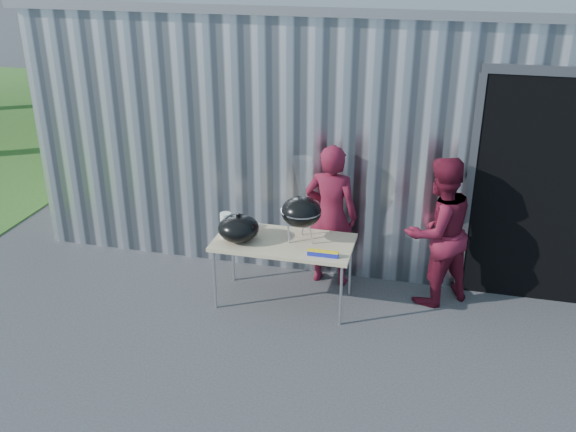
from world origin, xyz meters
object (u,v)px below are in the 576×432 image
(person_bystander, at_px, (438,232))
(kettle_grill, at_px, (301,204))
(person_cook, at_px, (331,216))
(folding_table, at_px, (284,244))

(person_bystander, bearing_deg, kettle_grill, -24.08)
(person_cook, bearing_deg, person_bystander, 177.49)
(folding_table, height_order, kettle_grill, kettle_grill)
(kettle_grill, bearing_deg, person_cook, 66.19)
(person_cook, relative_size, person_bystander, 1.00)
(person_bystander, bearing_deg, folding_table, -23.67)
(folding_table, height_order, person_bystander, person_bystander)
(folding_table, xyz_separation_m, person_cook, (0.41, 0.58, 0.13))
(folding_table, distance_m, person_cook, 0.72)
(folding_table, relative_size, person_cook, 0.89)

